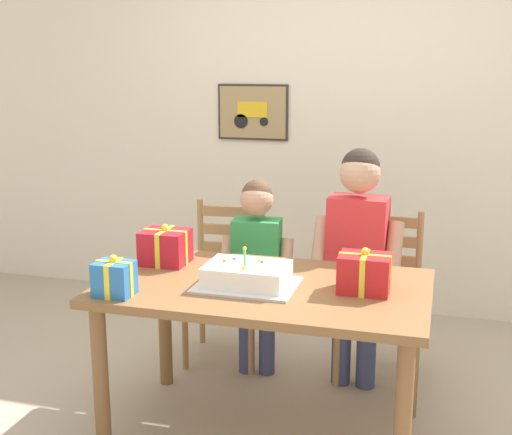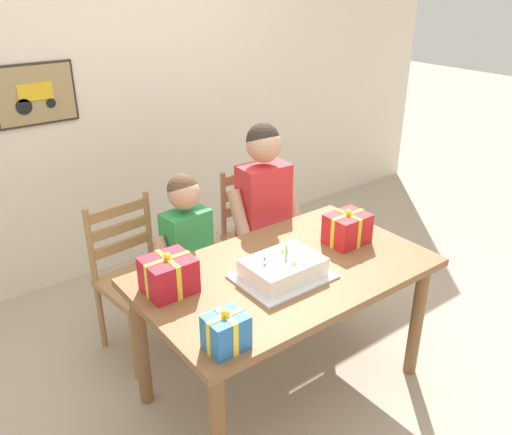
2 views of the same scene
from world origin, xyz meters
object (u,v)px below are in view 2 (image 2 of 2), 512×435
dining_table (285,286)px  chair_left (138,278)px  child_older (264,205)px  child_younger (187,247)px  gift_box_corner_small (226,332)px  gift_box_red_large (347,229)px  gift_box_beside_cake (169,275)px  chair_right (260,236)px  birthday_cake (283,269)px

dining_table → chair_left: 0.93m
child_older → child_younger: (-0.55, 0.00, -0.11)m
dining_table → gift_box_corner_small: gift_box_corner_small is taller
dining_table → gift_box_red_large: 0.48m
gift_box_beside_cake → child_older: child_older is taller
chair_left → chair_right: size_ratio=1.00×
gift_box_corner_small → chair_left: gift_box_corner_small is taller
child_younger → birthday_cake: bearing=-77.9°
dining_table → child_younger: bearing=109.0°
gift_box_red_large → chair_left: bearing=138.9°
child_older → gift_box_red_large: bearing=-79.8°
gift_box_corner_small → child_older: (0.91, 0.93, -0.03)m
gift_box_beside_cake → gift_box_corner_small: gift_box_beside_cake is taller
gift_box_beside_cake → chair_right: gift_box_beside_cake is taller
gift_box_corner_small → child_younger: child_younger is taller
chair_left → child_younger: (0.24, -0.18, 0.21)m
gift_box_corner_small → chair_left: 1.18m
dining_table → chair_right: bearing=60.7°
gift_box_corner_small → child_older: 1.31m
birthday_cake → child_younger: child_younger is taller
chair_right → gift_box_corner_small: bearing=-132.5°
dining_table → birthday_cake: birthday_cake is taller
dining_table → gift_box_red_large: size_ratio=6.51×
gift_box_corner_small → dining_table: bearing=29.2°
birthday_cake → child_older: child_older is taller
dining_table → child_older: bearing=61.2°
birthday_cake → chair_right: size_ratio=0.48×
gift_box_corner_small → chair_right: gift_box_corner_small is taller
birthday_cake → gift_box_beside_cake: bearing=154.9°
gift_box_beside_cake → child_older: (0.89, 0.44, -0.04)m
chair_left → child_older: bearing=-13.2°
dining_table → gift_box_corner_small: bearing=-150.8°
birthday_cake → gift_box_red_large: 0.52m
child_older → dining_table: bearing=-118.8°
gift_box_red_large → child_older: size_ratio=0.17×
gift_box_beside_cake → child_younger: child_younger is taller
gift_box_beside_cake → chair_left: 0.73m
gift_box_red_large → child_younger: (-0.65, 0.60, -0.16)m
child_younger → chair_left: bearing=142.6°
gift_box_red_large → child_older: 0.61m
chair_left → chair_right: bearing=0.0°
birthday_cake → gift_box_corner_small: (-0.51, -0.27, 0.03)m
dining_table → chair_right: chair_right is taller
chair_left → birthday_cake: bearing=-65.8°
dining_table → gift_box_beside_cake: 0.61m
chair_left → dining_table: bearing=-60.5°
gift_box_red_large → gift_box_corner_small: (-1.02, -0.34, -0.01)m
child_younger → gift_box_corner_small: bearing=-111.5°
gift_box_red_large → child_older: (-0.11, 0.59, -0.04)m
dining_table → gift_box_corner_small: 0.69m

